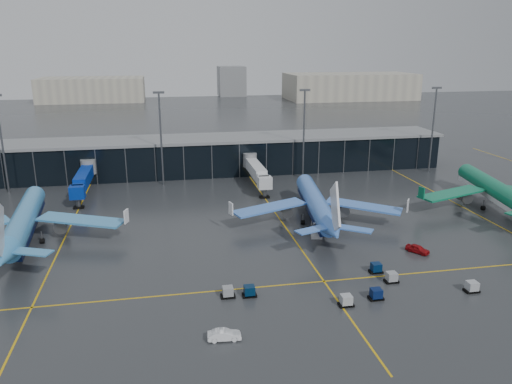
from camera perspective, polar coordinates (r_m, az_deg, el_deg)
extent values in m
plane|color=#282B2D|center=(94.51, -0.93, -6.69)|extent=(600.00, 600.00, 0.00)
cube|color=black|center=(151.83, -5.00, 4.14)|extent=(140.00, 16.00, 10.00)
cube|color=slate|center=(150.81, -5.05, 6.11)|extent=(142.00, 17.00, 0.80)
cylinder|color=#595B60|center=(144.17, -18.62, 2.76)|extent=(4.00, 4.00, 4.00)
cube|color=navy|center=(131.39, -19.30, 1.06)|extent=(3.00, 24.00, 3.00)
cylinder|color=#595B60|center=(125.08, -19.63, -1.20)|extent=(1.00, 1.00, 2.60)
cylinder|color=#595B60|center=(144.91, -0.70, 3.69)|extent=(4.00, 4.00, 4.00)
cube|color=silver|center=(132.20, 0.33, 2.09)|extent=(3.00, 24.00, 3.00)
cylinder|color=#595B60|center=(125.94, 0.99, -0.10)|extent=(1.00, 1.00, 2.60)
cylinder|color=#595B60|center=(143.59, -27.00, 4.76)|extent=(0.50, 0.50, 25.00)
cylinder|color=#595B60|center=(137.87, -10.79, 5.84)|extent=(0.50, 0.50, 25.00)
cube|color=#595B60|center=(136.18, -11.07, 11.10)|extent=(3.00, 0.40, 0.60)
cylinder|color=#595B60|center=(143.52, 5.48, 6.47)|extent=(0.50, 0.50, 25.00)
cube|color=#595B60|center=(141.90, 5.62, 11.52)|extent=(3.00, 0.40, 0.60)
cylinder|color=#595B60|center=(159.34, 19.52, 6.59)|extent=(0.50, 0.50, 25.00)
cube|color=#595B60|center=(157.88, 19.97, 11.13)|extent=(3.00, 0.40, 0.60)
cube|color=#B2AD99|center=(372.11, 10.66, 11.79)|extent=(90.00, 42.00, 18.00)
cube|color=#B2AD99|center=(369.58, -18.18, 11.08)|extent=(70.00, 38.00, 16.00)
cube|color=#B2AD99|center=(390.42, -2.82, 12.54)|extent=(20.00, 20.00, 22.00)
cube|color=gold|center=(113.76, -20.45, -3.69)|extent=(0.30, 120.00, 0.02)
cube|color=gold|center=(114.70, 2.27, -2.46)|extent=(0.30, 120.00, 0.02)
cube|color=gold|center=(131.98, 21.67, -1.10)|extent=(0.30, 120.00, 0.02)
cube|color=gold|center=(83.57, 7.77, -10.08)|extent=(220.00, 0.30, 0.02)
cube|color=black|center=(85.42, 15.20, -9.79)|extent=(2.20, 1.50, 0.36)
cube|color=gray|center=(85.10, 15.24, -9.33)|extent=(1.60, 1.50, 1.50)
cube|color=black|center=(88.11, 13.53, -8.83)|extent=(2.20, 1.50, 0.36)
cube|color=#051B41|center=(87.80, 13.56, -8.37)|extent=(1.60, 1.50, 1.50)
cube|color=black|center=(86.45, 23.40, -10.30)|extent=(2.20, 1.50, 0.36)
cube|color=#9B9FA3|center=(86.13, 23.46, -9.84)|extent=(1.60, 1.50, 1.50)
cube|color=black|center=(78.30, -0.76, -11.70)|extent=(2.20, 1.50, 0.36)
cube|color=#041C39|center=(77.94, -0.76, -11.20)|extent=(1.60, 1.50, 1.50)
cube|color=black|center=(76.89, 10.24, -12.54)|extent=(2.20, 1.50, 0.36)
cube|color=#9CA1A5|center=(76.52, 10.27, -12.04)|extent=(1.60, 1.50, 1.50)
cube|color=black|center=(78.14, -3.23, -11.79)|extent=(2.20, 1.50, 0.36)
cube|color=gray|center=(77.78, -3.24, -11.29)|extent=(1.60, 1.50, 1.50)
cube|color=black|center=(79.58, 13.53, -11.70)|extent=(2.20, 1.50, 0.36)
cube|color=#05133F|center=(79.23, 13.57, -11.21)|extent=(1.60, 1.50, 1.50)
cube|color=silver|center=(101.72, 6.93, -4.85)|extent=(2.90, 3.63, 0.80)
cube|color=silver|center=(101.05, 6.97, -3.85)|extent=(2.23, 3.13, 2.29)
imported|color=maroon|center=(97.96, 17.99, -6.20)|extent=(4.02, 4.63, 1.51)
imported|color=white|center=(67.89, -3.65, -15.99)|extent=(4.49, 1.81, 1.45)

